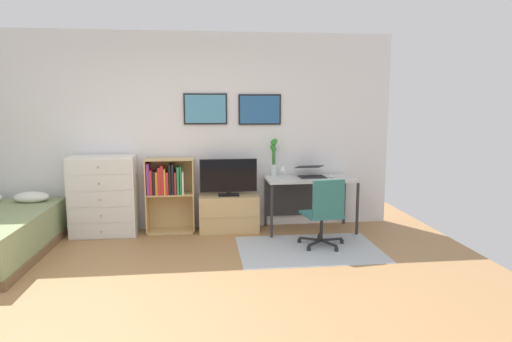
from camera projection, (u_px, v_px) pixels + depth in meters
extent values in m
plane|color=#A87A4C|center=(162.00, 300.00, 4.16)|extent=(7.20, 7.20, 0.00)
cube|color=white|center=(173.00, 132.00, 6.34)|extent=(6.12, 0.06, 2.70)
cube|color=black|center=(205.00, 109.00, 6.30)|extent=(0.59, 0.02, 0.42)
cube|color=#4C93B7|center=(205.00, 109.00, 6.29)|extent=(0.55, 0.01, 0.38)
cube|color=black|center=(260.00, 110.00, 6.39)|extent=(0.59, 0.02, 0.42)
cube|color=#285B93|center=(260.00, 110.00, 6.38)|extent=(0.55, 0.01, 0.38)
cube|color=#B2B7BC|center=(309.00, 249.00, 5.58)|extent=(1.70, 1.20, 0.01)
ellipsoid|color=white|center=(32.00, 197.00, 5.92)|extent=(0.45, 0.29, 0.14)
cube|color=white|center=(104.00, 196.00, 6.09)|extent=(0.85, 0.42, 1.06)
cube|color=silver|center=(102.00, 231.00, 5.94)|extent=(0.81, 0.01, 0.19)
sphere|color=#A59E8C|center=(101.00, 232.00, 5.93)|extent=(0.03, 0.03, 0.03)
cube|color=silver|center=(101.00, 216.00, 5.91)|extent=(0.81, 0.01, 0.19)
sphere|color=#A59E8C|center=(101.00, 216.00, 5.90)|extent=(0.03, 0.03, 0.03)
cube|color=silver|center=(100.00, 199.00, 5.88)|extent=(0.81, 0.01, 0.19)
sphere|color=#A59E8C|center=(100.00, 200.00, 5.86)|extent=(0.03, 0.03, 0.03)
cube|color=silver|center=(99.00, 183.00, 5.85)|extent=(0.81, 0.01, 0.19)
sphere|color=#A59E8C|center=(99.00, 184.00, 5.83)|extent=(0.03, 0.03, 0.03)
cube|color=silver|center=(98.00, 167.00, 5.82)|extent=(0.81, 0.01, 0.19)
sphere|color=#A59E8C|center=(98.00, 167.00, 5.80)|extent=(0.03, 0.03, 0.03)
cube|color=tan|center=(147.00, 196.00, 6.22)|extent=(0.02, 0.30, 1.01)
cube|color=tan|center=(193.00, 195.00, 6.29)|extent=(0.02, 0.30, 1.01)
cube|color=tan|center=(171.00, 231.00, 6.33)|extent=(0.64, 0.30, 0.02)
cube|color=tan|center=(170.00, 194.00, 6.25)|extent=(0.61, 0.30, 0.02)
cube|color=tan|center=(169.00, 159.00, 6.18)|extent=(0.61, 0.30, 0.02)
cube|color=tan|center=(171.00, 193.00, 6.40)|extent=(0.64, 0.01, 1.01)
cube|color=#8C388C|center=(149.00, 179.00, 6.15)|extent=(0.04, 0.21, 0.42)
cube|color=red|center=(151.00, 182.00, 6.17)|extent=(0.03, 0.22, 0.33)
cube|color=black|center=(154.00, 183.00, 6.17)|extent=(0.03, 0.21, 0.32)
cube|color=orange|center=(157.00, 183.00, 6.17)|extent=(0.03, 0.20, 0.31)
cube|color=red|center=(160.00, 181.00, 6.16)|extent=(0.03, 0.17, 0.37)
cube|color=red|center=(162.00, 180.00, 6.19)|extent=(0.03, 0.23, 0.39)
cube|color=gold|center=(165.00, 182.00, 6.17)|extent=(0.02, 0.18, 0.34)
cube|color=red|center=(167.00, 183.00, 6.19)|extent=(0.04, 0.21, 0.30)
cube|color=black|center=(170.00, 179.00, 6.20)|extent=(0.02, 0.23, 0.40)
cube|color=black|center=(173.00, 179.00, 6.18)|extent=(0.03, 0.18, 0.41)
cube|color=red|center=(176.00, 183.00, 6.20)|extent=(0.02, 0.21, 0.30)
cube|color=#2D8C4C|center=(178.00, 180.00, 6.19)|extent=(0.03, 0.18, 0.37)
cube|color=#2D8C4C|center=(181.00, 180.00, 6.22)|extent=(0.02, 0.22, 0.38)
cube|color=white|center=(183.00, 183.00, 6.21)|extent=(0.02, 0.19, 0.30)
cube|color=tan|center=(229.00, 213.00, 6.34)|extent=(0.81, 0.40, 0.50)
cube|color=tan|center=(230.00, 217.00, 6.14)|extent=(0.81, 0.01, 0.02)
cube|color=black|center=(229.00, 195.00, 6.28)|extent=(0.28, 0.16, 0.02)
cube|color=black|center=(229.00, 192.00, 6.28)|extent=(0.06, 0.04, 0.05)
cube|color=black|center=(228.00, 175.00, 6.24)|extent=(0.77, 0.02, 0.45)
cube|color=black|center=(229.00, 176.00, 6.23)|extent=(0.74, 0.01, 0.42)
cube|color=silver|center=(310.00, 179.00, 6.29)|extent=(1.22, 0.63, 0.03)
cube|color=#2D2D30|center=(272.00, 211.00, 6.00)|extent=(0.03, 0.03, 0.71)
cube|color=#2D2D30|center=(357.00, 209.00, 6.13)|extent=(0.03, 0.03, 0.71)
cube|color=#2D2D30|center=(266.00, 202.00, 6.55)|extent=(0.03, 0.03, 0.71)
cube|color=#2D2D30|center=(344.00, 200.00, 6.69)|extent=(0.03, 0.03, 0.71)
cube|color=#2D2D30|center=(305.00, 198.00, 6.64)|extent=(1.16, 0.02, 0.50)
cylinder|color=#232326|center=(342.00, 242.00, 5.79)|extent=(0.05, 0.05, 0.05)
cube|color=#232326|center=(332.00, 239.00, 5.75)|extent=(0.28, 0.07, 0.02)
cylinder|color=#232326|center=(319.00, 237.00, 6.00)|extent=(0.05, 0.05, 0.05)
cube|color=#232326|center=(320.00, 237.00, 5.86)|extent=(0.08, 0.28, 0.02)
cylinder|color=#232326|center=(299.00, 241.00, 5.83)|extent=(0.05, 0.05, 0.05)
cube|color=#232326|center=(310.00, 239.00, 5.77)|extent=(0.26, 0.16, 0.02)
cylinder|color=#232326|center=(309.00, 249.00, 5.51)|extent=(0.05, 0.05, 0.05)
cube|color=#232326|center=(315.00, 243.00, 5.61)|extent=(0.22, 0.21, 0.02)
cylinder|color=#232326|center=(336.00, 249.00, 5.49)|extent=(0.05, 0.05, 0.05)
cube|color=#232326|center=(329.00, 243.00, 5.60)|extent=(0.15, 0.27, 0.02)
cylinder|color=#232326|center=(321.00, 227.00, 5.69)|extent=(0.04, 0.04, 0.30)
cube|color=#2D6B66|center=(322.00, 214.00, 5.67)|extent=(0.49, 0.49, 0.03)
cube|color=#2D6B66|center=(329.00, 199.00, 5.44)|extent=(0.40, 0.09, 0.45)
cube|color=#333338|center=(312.00, 177.00, 6.31)|extent=(0.37, 0.26, 0.01)
cube|color=black|center=(312.00, 176.00, 6.31)|extent=(0.35, 0.24, 0.00)
cube|color=#333338|center=(309.00, 167.00, 6.44)|extent=(0.37, 0.24, 0.07)
cube|color=#234C5B|center=(309.00, 167.00, 6.44)|extent=(0.35, 0.22, 0.06)
ellipsoid|color=silver|center=(331.00, 176.00, 6.29)|extent=(0.06, 0.10, 0.03)
cylinder|color=silver|center=(274.00, 170.00, 6.43)|extent=(0.09, 0.09, 0.16)
cylinder|color=#3D8438|center=(275.00, 157.00, 6.40)|extent=(0.01, 0.01, 0.44)
sphere|color=#308B2C|center=(275.00, 141.00, 6.37)|extent=(0.07, 0.07, 0.07)
cylinder|color=#3D8438|center=(274.00, 161.00, 6.42)|extent=(0.01, 0.01, 0.32)
sphere|color=#308B2C|center=(274.00, 149.00, 6.39)|extent=(0.07, 0.07, 0.07)
cylinder|color=#3D8438|center=(272.00, 160.00, 6.41)|extent=(0.01, 0.01, 0.35)
sphere|color=#308B2C|center=(273.00, 147.00, 6.39)|extent=(0.07, 0.07, 0.07)
cylinder|color=#3D8438|center=(273.00, 157.00, 6.39)|extent=(0.01, 0.01, 0.42)
sphere|color=#308B2C|center=(273.00, 142.00, 6.36)|extent=(0.07, 0.07, 0.07)
cylinder|color=#3D8438|center=(274.00, 158.00, 6.39)|extent=(0.01, 0.01, 0.41)
sphere|color=#308B2C|center=(274.00, 143.00, 6.36)|extent=(0.07, 0.07, 0.07)
cylinder|color=silver|center=(283.00, 178.00, 6.22)|extent=(0.06, 0.06, 0.01)
cylinder|color=silver|center=(283.00, 174.00, 6.21)|extent=(0.01, 0.01, 0.10)
cone|color=silver|center=(283.00, 168.00, 6.20)|extent=(0.07, 0.07, 0.07)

